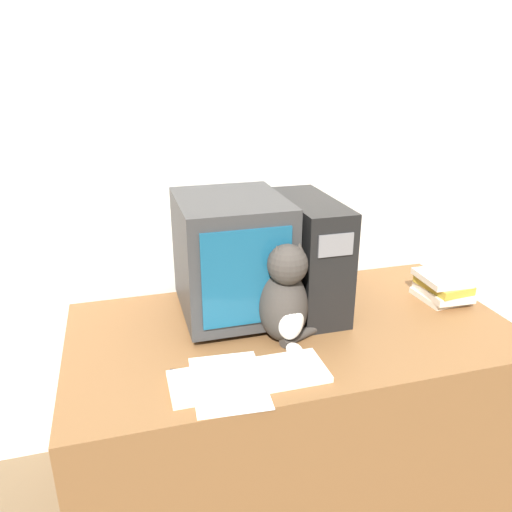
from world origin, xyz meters
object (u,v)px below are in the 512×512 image
object	(u,v)px
book_stack	(442,287)
pen	(195,370)
cat	(285,299)
crt_monitor	(232,256)
keyboard	(249,376)
computer_tower	(309,254)

from	to	relation	value
book_stack	pen	distance (m)	1.04
cat	book_stack	distance (m)	0.71
crt_monitor	pen	world-z (taller)	crt_monitor
crt_monitor	keyboard	xyz separation A→B (m)	(-0.05, -0.42, -0.22)
computer_tower	keyboard	bearing A→B (deg)	-130.05
crt_monitor	cat	world-z (taller)	crt_monitor
keyboard	cat	size ratio (longest dim) A/B	1.33
crt_monitor	computer_tower	xyz separation A→B (m)	(0.29, -0.01, -0.02)
crt_monitor	pen	size ratio (longest dim) A/B	2.93
cat	pen	size ratio (longest dim) A/B	2.34
keyboard	cat	bearing A→B (deg)	46.98
crt_monitor	book_stack	world-z (taller)	crt_monitor
crt_monitor	cat	size ratio (longest dim) A/B	1.25
keyboard	pen	distance (m)	0.17
book_stack	crt_monitor	bearing A→B (deg)	172.28
computer_tower	crt_monitor	bearing A→B (deg)	177.59
keyboard	book_stack	world-z (taller)	book_stack
keyboard	book_stack	distance (m)	0.92
book_stack	pen	world-z (taller)	book_stack
crt_monitor	cat	distance (m)	0.28
cat	book_stack	world-z (taller)	cat
crt_monitor	book_stack	xyz separation A→B (m)	(0.82, -0.11, -0.17)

